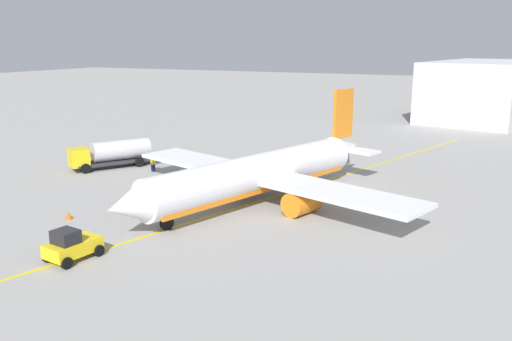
{
  "coord_description": "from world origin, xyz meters",
  "views": [
    {
      "loc": [
        42.46,
        20.43,
        14.34
      ],
      "look_at": [
        0.0,
        0.0,
        3.0
      ],
      "focal_mm": 37.6,
      "sensor_mm": 36.0,
      "label": 1
    }
  ],
  "objects_px": {
    "airplane": "(260,174)",
    "refueling_worker": "(153,164)",
    "fuel_tanker": "(113,153)",
    "safety_cone_nose": "(69,215)",
    "pushback_tug": "(72,245)"
  },
  "relations": [
    {
      "from": "airplane",
      "to": "refueling_worker",
      "type": "height_order",
      "value": "airplane"
    },
    {
      "from": "fuel_tanker",
      "to": "refueling_worker",
      "type": "xyz_separation_m",
      "value": [
        -0.38,
        5.44,
        -0.9
      ]
    },
    {
      "from": "safety_cone_nose",
      "to": "fuel_tanker",
      "type": "bearing_deg",
      "value": -150.67
    },
    {
      "from": "refueling_worker",
      "to": "safety_cone_nose",
      "type": "distance_m",
      "value": 17.31
    },
    {
      "from": "airplane",
      "to": "pushback_tug",
      "type": "height_order",
      "value": "airplane"
    },
    {
      "from": "pushback_tug",
      "to": "refueling_worker",
      "type": "height_order",
      "value": "pushback_tug"
    },
    {
      "from": "fuel_tanker",
      "to": "pushback_tug",
      "type": "distance_m",
      "value": 27.64
    },
    {
      "from": "safety_cone_nose",
      "to": "airplane",
      "type": "bearing_deg",
      "value": 134.03
    },
    {
      "from": "airplane",
      "to": "fuel_tanker",
      "type": "bearing_deg",
      "value": -102.83
    },
    {
      "from": "fuel_tanker",
      "to": "pushback_tug",
      "type": "height_order",
      "value": "fuel_tanker"
    },
    {
      "from": "fuel_tanker",
      "to": "safety_cone_nose",
      "type": "xyz_separation_m",
      "value": [
        16.5,
        9.27,
        -1.38
      ]
    },
    {
      "from": "fuel_tanker",
      "to": "pushback_tug",
      "type": "relative_size",
      "value": 2.53
    },
    {
      "from": "safety_cone_nose",
      "to": "refueling_worker",
      "type": "bearing_deg",
      "value": -167.21
    },
    {
      "from": "airplane",
      "to": "safety_cone_nose",
      "type": "height_order",
      "value": "airplane"
    },
    {
      "from": "airplane",
      "to": "safety_cone_nose",
      "type": "relative_size",
      "value": 46.45
    }
  ]
}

